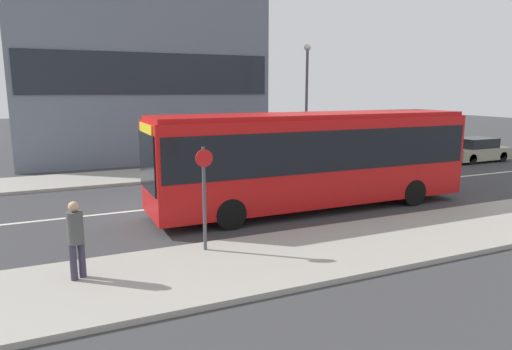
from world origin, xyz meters
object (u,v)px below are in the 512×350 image
(parked_car_1, at_px, (476,150))
(bus_stop_sign, at_px, (204,191))
(city_bus, at_px, (313,154))
(parked_car_0, at_px, (409,154))
(pedestrian_near_stop, at_px, (76,235))
(street_lamp, at_px, (307,92))

(parked_car_1, height_order, bus_stop_sign, bus_stop_sign)
(city_bus, bearing_deg, parked_car_1, 16.43)
(parked_car_0, relative_size, pedestrian_near_stop, 2.43)
(bus_stop_sign, bearing_deg, parked_car_1, 23.29)
(street_lamp, bearing_deg, pedestrian_near_stop, -137.49)
(parked_car_0, bearing_deg, parked_car_1, -4.22)
(parked_car_1, xyz_separation_m, street_lamp, (-10.26, 2.19, 3.40))
(city_bus, height_order, street_lamp, street_lamp)
(parked_car_0, bearing_deg, pedestrian_near_stop, -152.33)
(bus_stop_sign, xyz_separation_m, street_lamp, (9.04, 10.50, 2.37))
(city_bus, height_order, parked_car_1, city_bus)
(parked_car_0, xyz_separation_m, pedestrian_near_stop, (-17.65, -9.25, 0.45))
(parked_car_1, distance_m, pedestrian_near_stop, 24.08)
(city_bus, xyz_separation_m, street_lamp, (4.14, 7.60, 2.12))
(parked_car_0, height_order, bus_stop_sign, bus_stop_sign)
(city_bus, height_order, parked_car_0, city_bus)
(parked_car_0, distance_m, street_lamp, 6.76)
(parked_car_0, xyz_separation_m, bus_stop_sign, (-14.58, -8.66, 1.02))
(city_bus, xyz_separation_m, parked_car_1, (14.40, 5.41, -1.28))
(city_bus, xyz_separation_m, parked_car_0, (9.68, 5.76, -1.28))
(parked_car_1, bearing_deg, parked_car_0, 175.78)
(parked_car_1, height_order, street_lamp, street_lamp)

